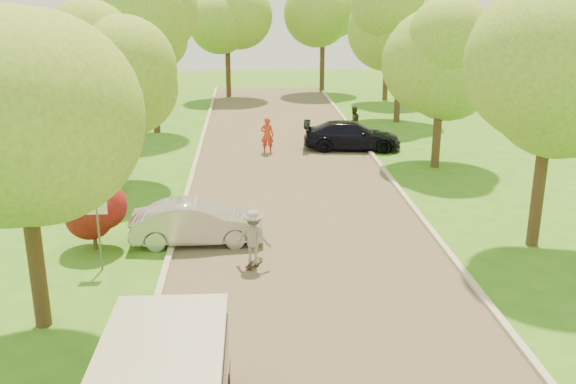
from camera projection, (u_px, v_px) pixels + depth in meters
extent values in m
plane|color=#33701A|center=(330.00, 337.00, 14.23)|extent=(100.00, 100.00, 0.00)
cube|color=#4C4438|center=(300.00, 216.00, 21.84)|extent=(8.00, 60.00, 0.01)
cube|color=#B2AD9E|center=(180.00, 217.00, 21.57)|extent=(0.18, 60.00, 0.12)
cube|color=#B2AD9E|center=(417.00, 212.00, 22.07)|extent=(0.18, 60.00, 0.12)
cylinder|color=#59595E|center=(99.00, 236.00, 17.37)|extent=(0.06, 0.06, 2.00)
cube|color=white|center=(96.00, 204.00, 17.10)|extent=(0.55, 0.04, 0.55)
cylinder|color=#382619|center=(95.00, 238.00, 18.96)|extent=(0.12, 0.12, 0.70)
sphere|color=#590F0F|center=(93.00, 214.00, 18.74)|extent=(1.70, 1.70, 1.70)
cylinder|color=#382619|center=(35.00, 252.00, 14.23)|extent=(0.36, 0.36, 3.60)
sphere|color=#558B26|center=(17.00, 111.00, 13.27)|extent=(4.60, 4.60, 4.60)
sphere|color=#558B26|center=(47.00, 77.00, 13.11)|extent=(3.45, 3.45, 3.45)
cylinder|color=#382619|center=(111.00, 147.00, 24.74)|extent=(0.36, 0.36, 3.15)
sphere|color=#558B26|center=(105.00, 73.00, 23.88)|extent=(4.20, 4.20, 4.20)
sphere|color=#558B26|center=(120.00, 56.00, 23.73)|extent=(3.15, 3.15, 3.15)
cylinder|color=#382619|center=(155.00, 97.00, 34.17)|extent=(0.36, 0.36, 3.83)
sphere|color=#558B26|center=(151.00, 32.00, 33.17)|extent=(4.80, 4.80, 4.80)
sphere|color=#558B26|center=(164.00, 18.00, 32.99)|extent=(3.60, 3.60, 3.60)
cylinder|color=#382619|center=(539.00, 184.00, 18.83)|extent=(0.36, 0.36, 3.83)
sphere|color=#558B26|center=(553.00, 67.00, 17.80)|extent=(5.00, 5.00, 5.00)
cylinder|color=#382619|center=(437.00, 129.00, 27.44)|extent=(0.36, 0.36, 3.38)
sphere|color=#558B26|center=(442.00, 58.00, 26.53)|extent=(4.40, 4.40, 4.40)
sphere|color=#558B26|center=(459.00, 41.00, 26.38)|extent=(3.30, 3.30, 3.30)
cylinder|color=#382619|center=(398.00, 87.00, 36.89)|extent=(0.36, 0.36, 4.05)
sphere|color=#558B26|center=(401.00, 23.00, 35.81)|extent=(5.20, 5.20, 5.20)
sphere|color=#558B26|center=(416.00, 8.00, 35.62)|extent=(3.90, 3.90, 3.90)
cylinder|color=#382619|center=(134.00, 80.00, 41.67)|extent=(0.36, 0.36, 3.60)
sphere|color=#558B26|center=(130.00, 27.00, 40.68)|extent=(5.00, 5.00, 5.00)
sphere|color=#558B26|center=(142.00, 15.00, 40.50)|extent=(3.75, 3.75, 3.75)
cylinder|color=#382619|center=(386.00, 72.00, 44.60)|extent=(0.36, 0.36, 3.83)
sphere|color=#558B26|center=(388.00, 21.00, 43.57)|extent=(5.00, 5.00, 5.00)
sphere|color=#558B26|center=(400.00, 10.00, 43.39)|extent=(3.75, 3.75, 3.75)
cylinder|color=#382619|center=(228.00, 73.00, 45.89)|extent=(0.36, 0.36, 3.38)
sphere|color=#558B26|center=(227.00, 28.00, 44.94)|extent=(4.80, 4.80, 4.80)
sphere|color=#558B26|center=(237.00, 17.00, 44.77)|extent=(3.60, 3.60, 3.60)
cylinder|color=#382619|center=(322.00, 68.00, 48.19)|extent=(0.36, 0.36, 3.60)
sphere|color=#558B26|center=(323.00, 22.00, 47.20)|extent=(5.00, 5.00, 5.00)
sphere|color=#558B26|center=(333.00, 12.00, 47.02)|extent=(3.75, 3.75, 3.75)
imported|color=#A6A7AB|center=(197.00, 222.00, 19.37)|extent=(3.99, 1.45, 1.31)
imported|color=black|center=(352.00, 136.00, 30.84)|extent=(4.84, 2.39, 1.35)
cube|color=black|center=(254.00, 263.00, 17.89)|extent=(0.53, 0.81, 0.02)
cylinder|color=#BFCC4C|center=(260.00, 261.00, 18.13)|extent=(0.05, 0.07, 0.06)
cylinder|color=#BFCC4C|center=(256.00, 260.00, 18.18)|extent=(0.05, 0.07, 0.06)
cylinder|color=#BFCC4C|center=(252.00, 269.00, 17.63)|extent=(0.05, 0.07, 0.06)
cylinder|color=#BFCC4C|center=(248.00, 268.00, 17.68)|extent=(0.05, 0.07, 0.06)
imported|color=gray|center=(254.00, 237.00, 17.65)|extent=(1.15, 0.93, 1.54)
imported|color=#BA321B|center=(267.00, 135.00, 30.12)|extent=(0.67, 0.50, 1.70)
imported|color=#2D311D|center=(353.00, 122.00, 33.32)|extent=(0.97, 0.87, 1.64)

